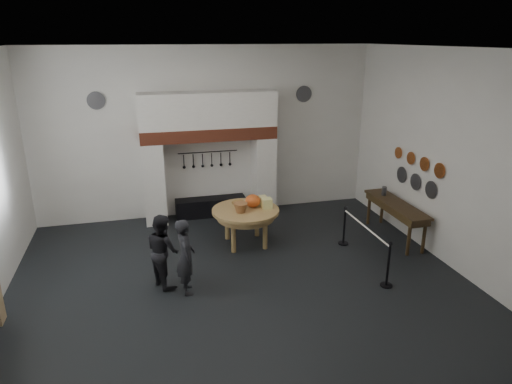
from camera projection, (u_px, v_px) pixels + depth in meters
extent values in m
cube|color=black|center=(241.00, 281.00, 9.20)|extent=(9.00, 8.00, 0.02)
cube|color=silver|center=(238.00, 48.00, 7.75)|extent=(9.00, 8.00, 0.02)
cube|color=silver|center=(207.00, 133.00, 12.14)|extent=(9.00, 0.02, 4.50)
cube|color=silver|center=(322.00, 280.00, 4.81)|extent=(9.00, 0.02, 4.50)
cube|color=silver|center=(449.00, 159.00, 9.54)|extent=(0.02, 8.00, 4.50)
cube|color=silver|center=(154.00, 183.00, 11.85)|extent=(0.55, 0.70, 2.15)
cube|color=silver|center=(263.00, 175.00, 12.55)|extent=(0.55, 0.70, 2.15)
cube|color=#9E442B|center=(209.00, 133.00, 11.80)|extent=(3.50, 0.72, 0.32)
cube|color=silver|center=(208.00, 110.00, 11.60)|extent=(3.50, 0.70, 0.90)
cube|color=black|center=(211.00, 207.00, 12.53)|extent=(1.90, 0.45, 0.50)
cylinder|color=black|center=(208.00, 152.00, 12.23)|extent=(1.60, 0.02, 0.02)
cylinder|color=tan|center=(246.00, 211.00, 10.62)|extent=(1.78, 1.78, 0.07)
ellipsoid|color=orange|center=(253.00, 201.00, 10.70)|extent=(0.36, 0.36, 0.31)
cube|color=#EDEC8D|center=(267.00, 203.00, 10.64)|extent=(0.22, 0.22, 0.24)
cube|color=#E2DA87|center=(263.00, 200.00, 10.92)|extent=(0.18, 0.18, 0.20)
cone|color=#9B5D38|center=(241.00, 208.00, 10.40)|extent=(0.36, 0.36, 0.22)
ellipsoid|color=#9F7238|center=(238.00, 202.00, 10.89)|extent=(0.31, 0.18, 0.13)
imported|color=black|center=(186.00, 256.00, 8.61)|extent=(0.38, 0.56, 1.50)
imported|color=black|center=(163.00, 250.00, 8.88)|extent=(0.81, 0.89, 1.48)
cube|color=#3C2C16|center=(396.00, 204.00, 10.94)|extent=(0.55, 2.20, 0.06)
cylinder|color=#535358|center=(384.00, 191.00, 11.44)|extent=(0.12, 0.12, 0.22)
cylinder|color=#C6662D|center=(439.00, 171.00, 9.81)|extent=(0.03, 0.34, 0.34)
cylinder|color=#C6662D|center=(424.00, 164.00, 10.32)|extent=(0.03, 0.32, 0.32)
cylinder|color=#C6662D|center=(411.00, 158.00, 10.82)|extent=(0.03, 0.30, 0.30)
cylinder|color=#C6662D|center=(398.00, 153.00, 11.33)|extent=(0.03, 0.28, 0.28)
cylinder|color=#4C4C51|center=(431.00, 190.00, 10.16)|extent=(0.03, 0.40, 0.40)
cylinder|color=#4C4C51|center=(416.00, 182.00, 10.71)|extent=(0.03, 0.40, 0.40)
cylinder|color=#4C4C51|center=(402.00, 175.00, 11.26)|extent=(0.03, 0.40, 0.40)
cylinder|color=#4C4C51|center=(96.00, 101.00, 11.15)|extent=(0.44, 0.03, 0.44)
cylinder|color=#4C4C51|center=(304.00, 94.00, 12.43)|extent=(0.44, 0.03, 0.44)
cylinder|color=black|center=(388.00, 266.00, 8.90)|extent=(0.05, 0.05, 0.90)
cylinder|color=black|center=(344.00, 226.00, 10.73)|extent=(0.05, 0.05, 0.90)
cylinder|color=white|center=(366.00, 227.00, 9.68)|extent=(0.04, 2.00, 0.04)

